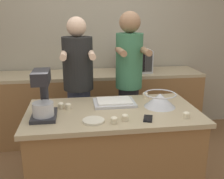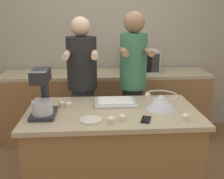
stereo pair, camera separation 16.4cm
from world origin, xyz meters
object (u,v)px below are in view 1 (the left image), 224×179
(cell_phone, at_px, (148,118))
(person_right, at_px, (129,85))
(baking_tray, at_px, (114,102))
(small_plate, at_px, (94,121))
(person_left, at_px, (79,92))
(mixing_bowl, at_px, (160,100))
(cupcake_3, at_px, (68,106))
(cupcake_0, at_px, (186,115))
(cupcake_1, at_px, (125,117))
(cupcake_4, at_px, (145,95))
(stand_mixer, at_px, (43,97))
(cupcake_2, at_px, (61,105))
(microwave_oven, at_px, (134,61))
(cupcake_5, at_px, (114,120))

(cell_phone, bearing_deg, person_right, 88.93)
(baking_tray, xyz_separation_m, small_plate, (-0.23, -0.40, -0.01))
(person_left, relative_size, mixing_bowl, 5.75)
(small_plate, relative_size, cupcake_3, 3.14)
(cupcake_0, bearing_deg, cupcake_1, 177.72)
(small_plate, bearing_deg, cell_phone, -1.00)
(person_left, distance_m, cupcake_4, 0.73)
(stand_mixer, height_order, mixing_bowl, stand_mixer)
(mixing_bowl, bearing_deg, cupcake_3, 175.85)
(person_left, bearing_deg, baking_tray, -53.54)
(person_right, xyz_separation_m, cupcake_2, (-0.73, -0.49, -0.03))
(person_right, xyz_separation_m, cell_phone, (-0.02, -0.85, -0.05))
(cupcake_1, relative_size, cupcake_4, 1.00)
(person_left, bearing_deg, cupcake_1, -67.61)
(stand_mixer, xyz_separation_m, cupcake_3, (0.19, 0.18, -0.15))
(person_left, distance_m, baking_tray, 0.55)
(person_right, height_order, small_plate, person_right)
(stand_mixer, height_order, microwave_oven, stand_mixer)
(cell_phone, bearing_deg, baking_tray, 117.86)
(cupcake_4, bearing_deg, cupcake_1, -119.47)
(cupcake_0, bearing_deg, microwave_oven, 93.06)
(person_right, relative_size, baking_tray, 4.46)
(cupcake_3, bearing_deg, cupcake_0, -20.29)
(cupcake_2, bearing_deg, cupcake_0, -20.31)
(person_right, distance_m, small_plate, 0.96)
(stand_mixer, bearing_deg, cupcake_2, 57.58)
(cupcake_4, bearing_deg, microwave_oven, 84.02)
(stand_mixer, xyz_separation_m, cell_phone, (0.84, -0.16, -0.17))
(cupcake_4, bearing_deg, baking_tray, -155.66)
(stand_mixer, height_order, cell_phone, stand_mixer)
(cupcake_1, xyz_separation_m, cupcake_4, (0.32, 0.56, 0.00))
(stand_mixer, xyz_separation_m, cupcake_5, (0.55, -0.20, -0.15))
(person_left, bearing_deg, person_right, -0.05)
(cupcake_1, bearing_deg, cupcake_5, -156.97)
(person_left, distance_m, mixing_bowl, 0.93)
(cell_phone, bearing_deg, cupcake_2, 153.25)
(stand_mixer, relative_size, small_plate, 2.27)
(small_plate, bearing_deg, cupcake_5, -17.64)
(person_left, relative_size, stand_mixer, 4.25)
(person_right, bearing_deg, mixing_bowl, -73.27)
(cupcake_5, bearing_deg, cupcake_1, 23.03)
(small_plate, relative_size, cupcake_2, 3.14)
(small_plate, bearing_deg, cupcake_0, -2.23)
(mixing_bowl, height_order, cupcake_2, mixing_bowl)
(cupcake_0, bearing_deg, baking_tray, 141.11)
(cell_phone, bearing_deg, cupcake_0, -3.94)
(cupcake_0, bearing_deg, cupcake_2, 159.69)
(person_right, relative_size, cupcake_4, 31.19)
(stand_mixer, relative_size, microwave_oven, 0.87)
(stand_mixer, distance_m, cupcake_1, 0.68)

